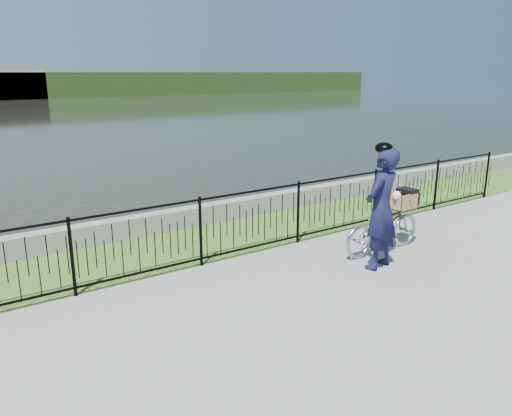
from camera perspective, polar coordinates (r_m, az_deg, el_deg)
ground at (r=7.50m, az=6.56°, el=-8.67°), size 120.00×120.00×0.00m
grass_strip at (r=9.47m, az=-3.80°, el=-3.40°), size 60.00×2.00×0.01m
quay_wall at (r=10.25m, az=-6.69°, el=-0.87°), size 60.00×0.30×0.40m
fence at (r=8.49m, az=-0.40°, el=-1.54°), size 14.00×0.06×1.15m
far_building_right at (r=64.52m, az=-25.74°, el=12.56°), size 6.00×3.00×3.20m
bicycle_rig at (r=8.89m, az=14.35°, el=-1.96°), size 1.74×0.61×1.07m
cyclist at (r=8.01m, az=14.12°, el=0.01°), size 0.80×0.63×2.01m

